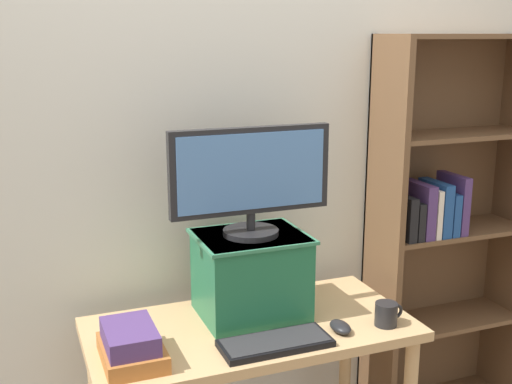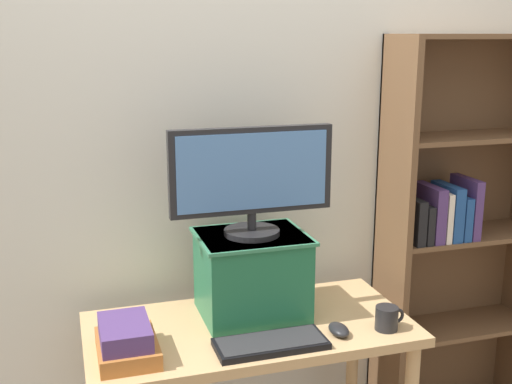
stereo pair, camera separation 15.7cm
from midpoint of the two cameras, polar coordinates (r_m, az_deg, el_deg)
name	(u,v)px [view 2 (the right image)]	position (r m, az deg, el deg)	size (l,w,h in m)	color
back_wall	(219,141)	(2.55, -1.56, 4.50)	(7.00, 0.08, 2.60)	silver
desk	(250,349)	(2.38, 1.38, -13.77)	(1.16, 0.57, 0.70)	tan
bookshelf_unit	(456,231)	(2.95, 18.84, -3.34)	(0.72, 0.28, 1.72)	brown
riser_box	(252,273)	(2.36, 1.55, -7.25)	(0.39, 0.33, 0.31)	#1E6642
computer_monitor	(252,177)	(2.26, 1.62, 1.30)	(0.59, 0.20, 0.39)	black
keyboard	(271,344)	(2.19, 3.43, -13.33)	(0.37, 0.16, 0.02)	black
computer_mouse	(339,330)	(2.29, 9.36, -12.01)	(0.06, 0.10, 0.04)	black
book_stack	(126,341)	(2.13, -9.36, -12.98)	(0.19, 0.27, 0.12)	#AD662D
coffee_mug	(387,318)	(2.35, 13.51, -10.87)	(0.11, 0.08, 0.08)	black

